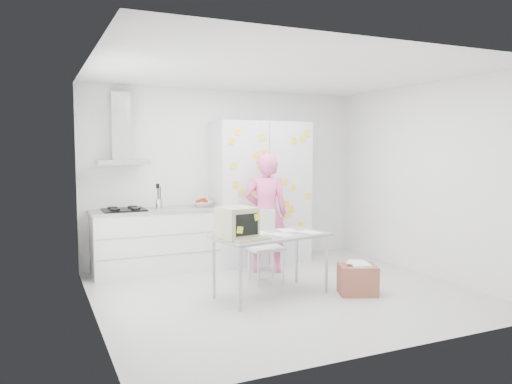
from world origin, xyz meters
name	(u,v)px	position (x,y,z in m)	size (l,w,h in m)	color
floor	(284,293)	(0.00, 0.00, -0.01)	(4.50, 4.00, 0.02)	silver
walls	(260,181)	(0.00, 0.72, 1.35)	(4.52, 4.01, 2.70)	white
ceiling	(285,72)	(0.00, 0.00, 2.70)	(4.50, 4.00, 0.02)	white
counter_run	(156,240)	(-1.20, 1.70, 0.47)	(1.84, 0.63, 1.28)	white
range_hood	(121,136)	(-1.65, 1.84, 1.96)	(0.70, 0.48, 1.01)	silver
tall_cabinet	(260,192)	(0.45, 1.67, 1.10)	(1.50, 0.68, 2.20)	silver
person	(266,213)	(0.25, 1.04, 0.86)	(0.63, 0.41, 1.72)	pink
desk	(250,229)	(-0.49, -0.07, 0.84)	(1.50, 0.94, 1.11)	gray
chair	(264,241)	(0.01, 0.61, 0.54)	(0.46, 0.46, 0.96)	silver
cardboard_box	(358,279)	(0.80, -0.43, 0.19)	(0.55, 0.51, 0.40)	#9A5842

